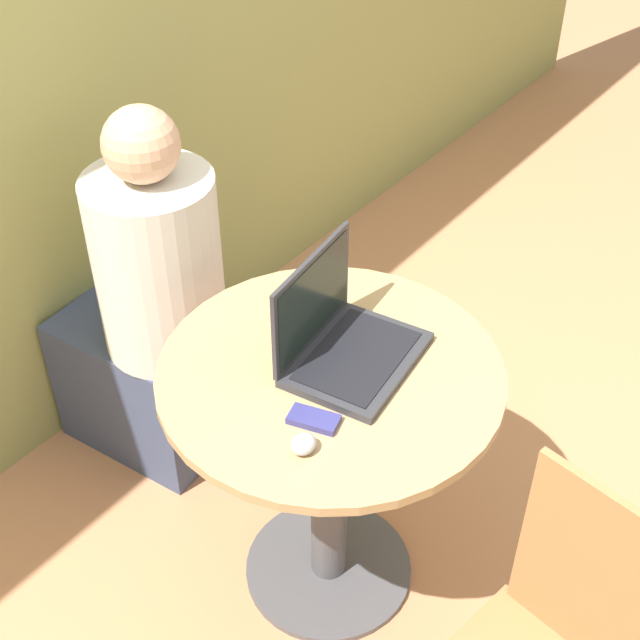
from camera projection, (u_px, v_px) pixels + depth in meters
name	position (u px, v px, depth m)	size (l,w,h in m)	color
ground_plane	(328.00, 569.00, 2.47)	(12.00, 12.00, 0.00)	tan
round_table	(330.00, 437.00, 2.13)	(0.79, 0.79, 0.75)	#4C4C51
laptop	(342.00, 339.00, 1.99)	(0.35, 0.28, 0.25)	#2D2D33
cell_phone	(314.00, 419.00, 1.86)	(0.08, 0.12, 0.02)	navy
computer_mouse	(303.00, 444.00, 1.79)	(0.06, 0.05, 0.04)	#B2B2B7
person_seated	(151.00, 322.00, 2.55)	(0.37, 0.55, 1.16)	#3D4766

